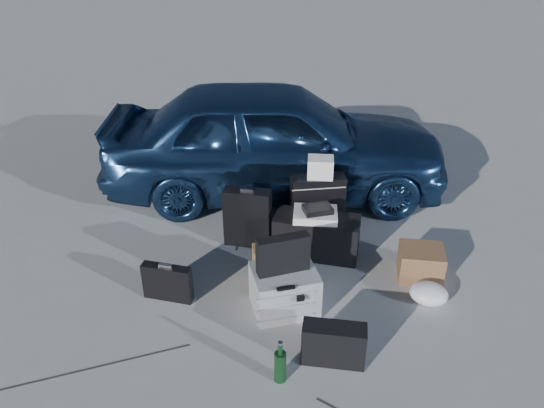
# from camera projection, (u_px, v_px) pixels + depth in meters

# --- Properties ---
(ground) EXTENTS (60.00, 60.00, 0.00)m
(ground) POSITION_uv_depth(u_px,v_px,m) (277.00, 323.00, 4.16)
(ground) COLOR #9D9D99
(ground) RESTS_ON ground
(car) EXTENTS (3.71, 1.51, 1.26)m
(car) POSITION_uv_depth(u_px,v_px,m) (276.00, 139.00, 5.79)
(car) COLOR navy
(car) RESTS_ON ground
(pelican_case) EXTENTS (0.58, 0.51, 0.36)m
(pelican_case) POSITION_uv_depth(u_px,v_px,m) (284.00, 290.00, 4.23)
(pelican_case) COLOR #9EA0A4
(pelican_case) RESTS_ON ground
(laptop_bag) EXTENTS (0.43, 0.22, 0.31)m
(laptop_bag) POSITION_uv_depth(u_px,v_px,m) (283.00, 254.00, 4.07)
(laptop_bag) COLOR black
(laptop_bag) RESTS_ON pelican_case
(briefcase) EXTENTS (0.42, 0.20, 0.32)m
(briefcase) POSITION_uv_depth(u_px,v_px,m) (168.00, 283.00, 4.34)
(briefcase) COLOR black
(briefcase) RESTS_ON ground
(suitcase_left) EXTENTS (0.46, 0.25, 0.57)m
(suitcase_left) POSITION_uv_depth(u_px,v_px,m) (248.00, 217.00, 5.00)
(suitcase_left) COLOR black
(suitcase_left) RESTS_ON ground
(suitcase_right) EXTENTS (0.53, 0.24, 0.62)m
(suitcase_right) POSITION_uv_depth(u_px,v_px,m) (317.00, 205.00, 5.16)
(suitcase_right) COLOR black
(suitcase_right) RESTS_ON ground
(white_carton) EXTENTS (0.26, 0.21, 0.19)m
(white_carton) POSITION_uv_depth(u_px,v_px,m) (320.00, 167.00, 4.97)
(white_carton) COLOR white
(white_carton) RESTS_ON suitcase_right
(duffel_bag) EXTENTS (0.83, 0.51, 0.39)m
(duffel_bag) POSITION_uv_depth(u_px,v_px,m) (316.00, 236.00, 4.90)
(duffel_bag) COLOR black
(duffel_bag) RESTS_ON ground
(flat_box_white) EXTENTS (0.42, 0.33, 0.07)m
(flat_box_white) POSITION_uv_depth(u_px,v_px,m) (315.00, 215.00, 4.78)
(flat_box_white) COLOR white
(flat_box_white) RESTS_ON duffel_bag
(flat_box_black) EXTENTS (0.28, 0.23, 0.05)m
(flat_box_black) POSITION_uv_depth(u_px,v_px,m) (317.00, 209.00, 4.75)
(flat_box_black) COLOR black
(flat_box_black) RESTS_ON flat_box_white
(kraft_bag) EXTENTS (0.29, 0.19, 0.36)m
(kraft_bag) POSITION_uv_depth(u_px,v_px,m) (269.00, 265.00, 4.52)
(kraft_bag) COLOR #A98949
(kraft_bag) RESTS_ON ground
(cardboard_box) EXTENTS (0.42, 0.38, 0.28)m
(cardboard_box) POSITION_uv_depth(u_px,v_px,m) (421.00, 263.00, 4.62)
(cardboard_box) COLOR brown
(cardboard_box) RESTS_ON ground
(plastic_bag) EXTENTS (0.37, 0.34, 0.17)m
(plastic_bag) POSITION_uv_depth(u_px,v_px,m) (429.00, 293.00, 4.34)
(plastic_bag) COLOR white
(plastic_bag) RESTS_ON ground
(messenger_bag) EXTENTS (0.47, 0.24, 0.31)m
(messenger_bag) POSITION_uv_depth(u_px,v_px,m) (334.00, 344.00, 3.74)
(messenger_bag) COLOR black
(messenger_bag) RESTS_ON ground
(green_bottle) EXTENTS (0.11, 0.11, 0.33)m
(green_bottle) POSITION_uv_depth(u_px,v_px,m) (280.00, 362.00, 3.58)
(green_bottle) COLOR black
(green_bottle) RESTS_ON ground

